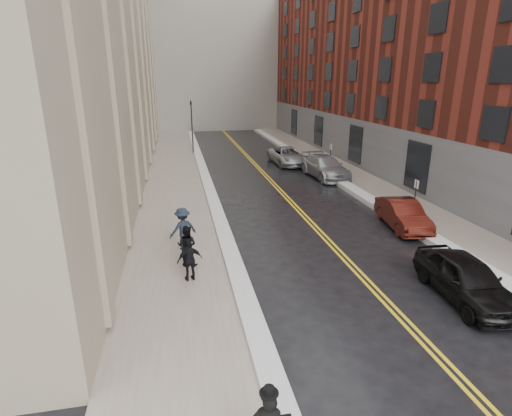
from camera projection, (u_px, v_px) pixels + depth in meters
name	position (u px, v px, depth m)	size (l,w,h in m)	color
ground	(325.00, 324.00, 12.33)	(160.00, 160.00, 0.00)	black
sidewalk_left	(175.00, 192.00, 26.39)	(4.00, 64.00, 0.15)	gray
sidewalk_right	(364.00, 182.00, 28.89)	(3.00, 64.00, 0.15)	gray
lane_stripe_a	(275.00, 187.00, 27.69)	(0.12, 64.00, 0.01)	gold
lane_stripe_b	(279.00, 187.00, 27.73)	(0.12, 64.00, 0.01)	gold
snow_ridge_left	(209.00, 189.00, 26.80)	(0.70, 60.80, 0.26)	white
snow_ridge_right	(340.00, 182.00, 28.53)	(0.85, 60.80, 0.30)	white
building_right	(428.00, 56.00, 34.22)	(14.00, 50.00, 18.00)	maroon
traffic_signal	(192.00, 123.00, 38.87)	(0.18, 0.15, 5.20)	black
parking_sign_near	(415.00, 196.00, 20.83)	(0.06, 0.35, 2.23)	black
parking_sign_far	(330.00, 155.00, 32.02)	(0.06, 0.35, 2.23)	black
car_black	(466.00, 279.00, 13.53)	(1.78, 4.42, 1.51)	black
car_maroon	(403.00, 214.00, 20.05)	(1.49, 4.27, 1.41)	#43120B
car_silver_near	(325.00, 167.00, 30.30)	(2.26, 5.55, 1.61)	#999BA0
car_silver_far	(288.00, 156.00, 34.90)	(2.44, 5.30, 1.47)	#A4A6AC
pedestrian_a	(187.00, 246.00, 15.61)	(0.81, 0.63, 1.66)	black
pedestrian_b	(183.00, 229.00, 17.10)	(1.20, 0.69, 1.86)	black
pedestrian_c	(190.00, 260.00, 14.46)	(0.93, 0.39, 1.59)	black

